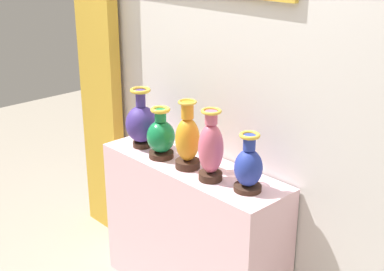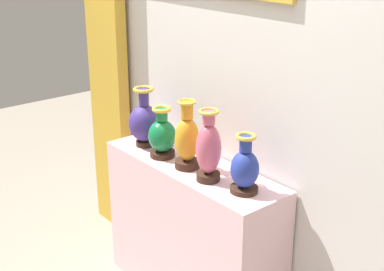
{
  "view_description": "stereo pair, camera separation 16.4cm",
  "coord_description": "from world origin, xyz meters",
  "px_view_note": "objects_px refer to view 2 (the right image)",
  "views": [
    {
      "loc": [
        1.99,
        -1.86,
        2.08
      ],
      "look_at": [
        0.0,
        0.0,
        1.04
      ],
      "focal_mm": 50.67,
      "sensor_mm": 36.0,
      "label": 1
    },
    {
      "loc": [
        2.1,
        -1.74,
        2.08
      ],
      "look_at": [
        0.0,
        0.0,
        1.04
      ],
      "focal_mm": 50.67,
      "sensor_mm": 36.0,
      "label": 2
    }
  ],
  "objects_px": {
    "vase_indigo": "(144,122)",
    "vase_cobalt": "(245,169)",
    "vase_amber": "(187,140)",
    "vase_rose": "(209,149)",
    "vase_emerald": "(162,136)"
  },
  "relations": [
    {
      "from": "vase_indigo",
      "to": "vase_cobalt",
      "type": "distance_m",
      "value": 0.81
    },
    {
      "from": "vase_indigo",
      "to": "vase_amber",
      "type": "relative_size",
      "value": 0.95
    },
    {
      "from": "vase_indigo",
      "to": "vase_rose",
      "type": "bearing_deg",
      "value": -2.47
    },
    {
      "from": "vase_amber",
      "to": "vase_cobalt",
      "type": "xyz_separation_m",
      "value": [
        0.41,
        0.03,
        -0.04
      ]
    },
    {
      "from": "vase_indigo",
      "to": "vase_emerald",
      "type": "relative_size",
      "value": 1.22
    },
    {
      "from": "vase_emerald",
      "to": "vase_amber",
      "type": "relative_size",
      "value": 0.78
    },
    {
      "from": "vase_emerald",
      "to": "vase_cobalt",
      "type": "distance_m",
      "value": 0.61
    },
    {
      "from": "vase_indigo",
      "to": "vase_cobalt",
      "type": "bearing_deg",
      "value": 1.59
    },
    {
      "from": "vase_emerald",
      "to": "vase_amber",
      "type": "xyz_separation_m",
      "value": [
        0.21,
        0.01,
        0.03
      ]
    },
    {
      "from": "vase_rose",
      "to": "vase_indigo",
      "type": "bearing_deg",
      "value": 177.53
    },
    {
      "from": "vase_amber",
      "to": "vase_cobalt",
      "type": "distance_m",
      "value": 0.41
    },
    {
      "from": "vase_indigo",
      "to": "vase_amber",
      "type": "distance_m",
      "value": 0.41
    },
    {
      "from": "vase_amber",
      "to": "vase_emerald",
      "type": "bearing_deg",
      "value": -176.73
    },
    {
      "from": "vase_emerald",
      "to": "vase_amber",
      "type": "distance_m",
      "value": 0.21
    },
    {
      "from": "vase_indigo",
      "to": "vase_rose",
      "type": "xyz_separation_m",
      "value": [
        0.6,
        -0.03,
        0.02
      ]
    }
  ]
}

